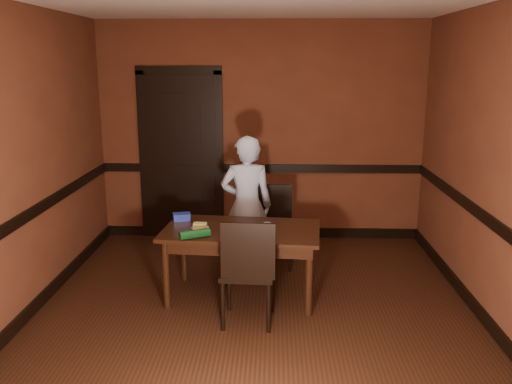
# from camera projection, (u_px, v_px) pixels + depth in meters

# --- Properties ---
(floor) EXTENTS (4.00, 4.50, 0.01)m
(floor) POSITION_uv_depth(u_px,v_px,m) (255.00, 315.00, 4.84)
(floor) COLOR black
(floor) RESTS_ON ground
(wall_back) EXTENTS (4.00, 0.02, 2.70)m
(wall_back) POSITION_uv_depth(u_px,v_px,m) (261.00, 132.00, 6.71)
(wall_back) COLOR brown
(wall_back) RESTS_ON ground
(wall_front) EXTENTS (4.00, 0.02, 2.70)m
(wall_front) POSITION_uv_depth(u_px,v_px,m) (236.00, 266.00, 2.34)
(wall_front) COLOR brown
(wall_front) RESTS_ON ground
(wall_left) EXTENTS (0.02, 4.50, 2.70)m
(wall_left) POSITION_uv_depth(u_px,v_px,m) (19.00, 165.00, 4.59)
(wall_left) COLOR brown
(wall_left) RESTS_ON ground
(wall_right) EXTENTS (0.02, 4.50, 2.70)m
(wall_right) POSITION_uv_depth(u_px,v_px,m) (497.00, 169.00, 4.45)
(wall_right) COLOR brown
(wall_right) RESTS_ON ground
(dado_back) EXTENTS (4.00, 0.03, 0.10)m
(dado_back) POSITION_uv_depth(u_px,v_px,m) (261.00, 168.00, 6.80)
(dado_back) COLOR black
(dado_back) RESTS_ON ground
(dado_left) EXTENTS (0.03, 4.50, 0.10)m
(dado_left) POSITION_uv_depth(u_px,v_px,m) (26.00, 216.00, 4.69)
(dado_left) COLOR black
(dado_left) RESTS_ON ground
(dado_right) EXTENTS (0.03, 4.50, 0.10)m
(dado_right) POSITION_uv_depth(u_px,v_px,m) (490.00, 221.00, 4.56)
(dado_right) COLOR black
(dado_right) RESTS_ON ground
(baseboard_back) EXTENTS (4.00, 0.03, 0.12)m
(baseboard_back) POSITION_uv_depth(u_px,v_px,m) (261.00, 232.00, 7.00)
(baseboard_back) COLOR black
(baseboard_back) RESTS_ON ground
(baseboard_left) EXTENTS (0.03, 4.50, 0.12)m
(baseboard_left) POSITION_uv_depth(u_px,v_px,m) (35.00, 306.00, 4.89)
(baseboard_left) COLOR black
(baseboard_left) RESTS_ON ground
(baseboard_right) EXTENTS (0.03, 4.50, 0.12)m
(baseboard_right) POSITION_uv_depth(u_px,v_px,m) (480.00, 312.00, 4.76)
(baseboard_right) COLOR black
(baseboard_right) RESTS_ON ground
(door) EXTENTS (1.05, 0.07, 2.20)m
(door) POSITION_uv_depth(u_px,v_px,m) (181.00, 153.00, 6.77)
(door) COLOR black
(door) RESTS_ON ground
(dining_table) EXTENTS (1.52, 0.94, 0.68)m
(dining_table) POSITION_uv_depth(u_px,v_px,m) (242.00, 263.00, 5.16)
(dining_table) COLOR black
(dining_table) RESTS_ON floor
(chair_far) EXTENTS (0.42, 0.42, 0.88)m
(chair_far) POSITION_uv_depth(u_px,v_px,m) (274.00, 227.00, 5.93)
(chair_far) COLOR black
(chair_far) RESTS_ON floor
(chair_near) EXTENTS (0.47, 0.47, 0.95)m
(chair_near) POSITION_uv_depth(u_px,v_px,m) (248.00, 269.00, 4.63)
(chair_near) COLOR black
(chair_near) RESTS_ON floor
(person) EXTENTS (0.57, 0.41, 1.48)m
(person) POSITION_uv_depth(u_px,v_px,m) (247.00, 206.00, 5.65)
(person) COLOR silver
(person) RESTS_ON floor
(sandwich_plate) EXTENTS (0.28, 0.28, 0.07)m
(sandwich_plate) POSITION_uv_depth(u_px,v_px,m) (240.00, 229.00, 5.01)
(sandwich_plate) COLOR white
(sandwich_plate) RESTS_ON dining_table
(sauce_jar) EXTENTS (0.07, 0.07, 0.08)m
(sauce_jar) POSITION_uv_depth(u_px,v_px,m) (267.00, 227.00, 5.00)
(sauce_jar) COLOR #537D38
(sauce_jar) RESTS_ON dining_table
(cheese_saucer) EXTENTS (0.16, 0.16, 0.05)m
(cheese_saucer) POSITION_uv_depth(u_px,v_px,m) (200.00, 226.00, 5.08)
(cheese_saucer) COLOR white
(cheese_saucer) RESTS_ON dining_table
(food_tub) EXTENTS (0.19, 0.15, 0.07)m
(food_tub) POSITION_uv_depth(u_px,v_px,m) (182.00, 217.00, 5.33)
(food_tub) COLOR #283BB5
(food_tub) RESTS_ON dining_table
(wrapped_veg) EXTENTS (0.28, 0.20, 0.08)m
(wrapped_veg) POSITION_uv_depth(u_px,v_px,m) (195.00, 234.00, 4.79)
(wrapped_veg) COLOR #103B17
(wrapped_veg) RESTS_ON dining_table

